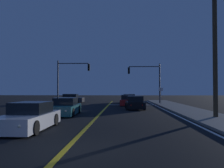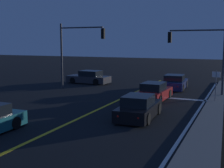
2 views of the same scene
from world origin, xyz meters
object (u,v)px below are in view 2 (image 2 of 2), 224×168
car_mid_block_red (154,92)px  car_lead_oncoming_charcoal (89,78)px  car_far_approaching_black (139,108)px  traffic_signal_near_right (202,48)px  street_sign_corner (216,81)px  car_side_waiting_navy (175,83)px  traffic_signal_far_left (76,45)px

car_mid_block_red → car_lead_oncoming_charcoal: size_ratio=0.95×
car_far_approaching_black → traffic_signal_near_right: size_ratio=0.75×
car_mid_block_red → street_sign_corner: size_ratio=1.91×
traffic_signal_near_right → street_sign_corner: (1.35, -2.80, -2.25)m
car_side_waiting_navy → street_sign_corner: size_ratio=1.86×
traffic_signal_near_right → traffic_signal_far_left: bearing=7.4°
car_mid_block_red → traffic_signal_far_left: (-7.84, 2.14, 3.43)m
car_side_waiting_navy → traffic_signal_near_right: (2.62, -2.39, 3.21)m
traffic_signal_far_left → traffic_signal_near_right: bearing=7.4°
car_lead_oncoming_charcoal → traffic_signal_far_left: 5.45m
traffic_signal_near_right → car_lead_oncoming_charcoal: bearing=-13.1°
car_side_waiting_navy → traffic_signal_near_right: 4.78m
car_mid_block_red → street_sign_corner: (4.27, 0.74, 0.96)m
car_side_waiting_navy → traffic_signal_near_right: traffic_signal_near_right is taller
car_mid_block_red → car_side_waiting_navy: size_ratio=1.03×
car_side_waiting_navy → car_lead_oncoming_charcoal: bearing=175.1°
car_side_waiting_navy → car_far_approaching_black: 11.44m
car_lead_oncoming_charcoal → street_sign_corner: (13.05, -5.53, 0.96)m
car_far_approaching_black → street_sign_corner: 7.29m
car_mid_block_red → traffic_signal_near_right: traffic_signal_near_right is taller
car_mid_block_red → street_sign_corner: bearing=11.4°
car_far_approaching_black → traffic_signal_near_right: 9.87m
car_lead_oncoming_charcoal → car_side_waiting_navy: same height
street_sign_corner → car_far_approaching_black: bearing=-120.1°
car_side_waiting_navy → street_sign_corner: (3.97, -5.19, 0.96)m
car_side_waiting_navy → traffic_signal_far_left: 9.61m
car_far_approaching_black → street_sign_corner: bearing=57.8°
traffic_signal_near_right → street_sign_corner: size_ratio=2.46×
traffic_signal_far_left → car_far_approaching_black: bearing=-42.0°
street_sign_corner → car_mid_block_red: bearing=-170.2°
car_mid_block_red → traffic_signal_near_right: size_ratio=0.78×
car_lead_oncoming_charcoal → street_sign_corner: 14.21m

